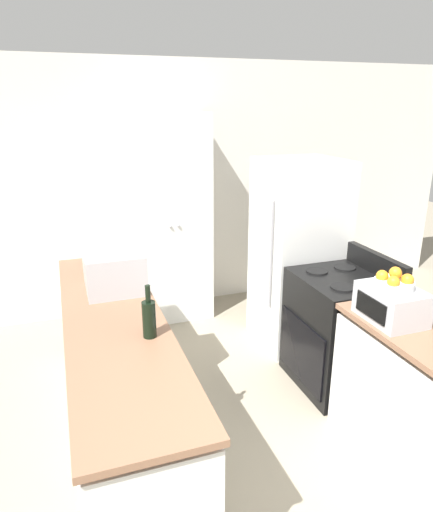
# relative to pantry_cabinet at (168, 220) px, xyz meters

# --- Properties ---
(wall_back) EXTENTS (7.00, 0.06, 2.60)m
(wall_back) POSITION_rel_pantry_cabinet_xyz_m (0.08, 0.30, 0.25)
(wall_back) COLOR silver
(wall_back) RESTS_ON ground_plane
(counter_left) EXTENTS (0.60, 2.49, 0.91)m
(counter_left) POSITION_rel_pantry_cabinet_xyz_m (-0.78, -1.80, -0.61)
(counter_left) COLOR silver
(counter_left) RESTS_ON ground_plane
(counter_right) EXTENTS (0.60, 0.98, 0.91)m
(counter_right) POSITION_rel_pantry_cabinet_xyz_m (0.94, -2.55, -0.61)
(counter_right) COLOR silver
(counter_right) RESTS_ON ground_plane
(pantry_cabinet) EXTENTS (0.81, 0.53, 2.09)m
(pantry_cabinet) POSITION_rel_pantry_cabinet_xyz_m (0.00, 0.00, 0.00)
(pantry_cabinet) COLOR silver
(pantry_cabinet) RESTS_ON ground_plane
(stove) EXTENTS (0.66, 0.73, 1.07)m
(stove) POSITION_rel_pantry_cabinet_xyz_m (0.96, -1.68, -0.58)
(stove) COLOR black
(stove) RESTS_ON ground_plane
(refrigerator) EXTENTS (0.71, 0.70, 1.71)m
(refrigerator) POSITION_rel_pantry_cabinet_xyz_m (0.98, -0.93, -0.19)
(refrigerator) COLOR white
(refrigerator) RESTS_ON ground_plane
(microwave) EXTENTS (0.41, 0.46, 0.28)m
(microwave) POSITION_rel_pantry_cabinet_xyz_m (-0.71, -1.32, 0.01)
(microwave) COLOR #B2B2B7
(microwave) RESTS_ON counter_left
(wine_bottle) EXTENTS (0.08, 0.08, 0.31)m
(wine_bottle) POSITION_rel_pantry_cabinet_xyz_m (-0.61, -2.11, -0.02)
(wine_bottle) COLOR black
(wine_bottle) RESTS_ON counter_left
(toaster_oven) EXTENTS (0.30, 0.38, 0.21)m
(toaster_oven) POSITION_rel_pantry_cabinet_xyz_m (0.81, -2.38, -0.03)
(toaster_oven) COLOR #B2B2B7
(toaster_oven) RESTS_ON counter_right
(fruit_bowl) EXTENTS (0.23, 0.23, 0.14)m
(fruit_bowl) POSITION_rel_pantry_cabinet_xyz_m (0.81, -2.38, 0.12)
(fruit_bowl) COLOR silver
(fruit_bowl) RESTS_ON toaster_oven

